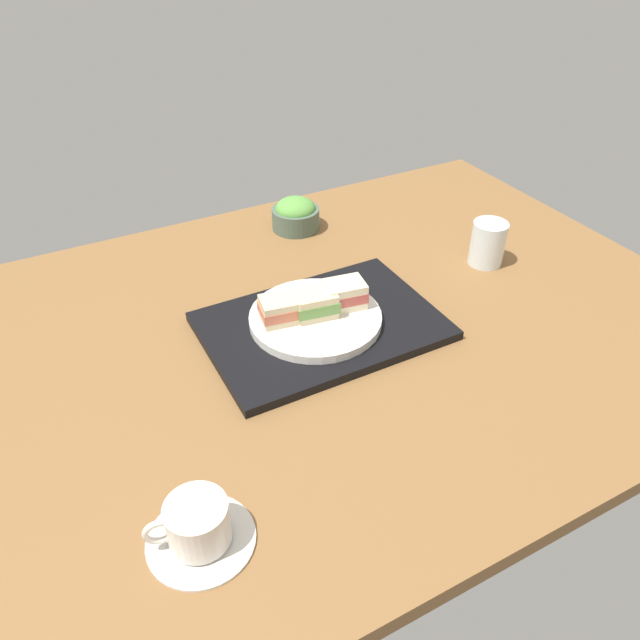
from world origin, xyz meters
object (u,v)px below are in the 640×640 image
at_px(sandwich_plate, 314,317).
at_px(salad_bowl, 296,214).
at_px(sandwich_near, 346,296).
at_px(sandwich_middle, 314,303).
at_px(sandwich_far, 281,309).
at_px(coffee_cup, 198,527).
at_px(drinking_glass, 488,243).

height_order(sandwich_plate, salad_bowl, salad_bowl).
relative_size(sandwich_plate, sandwich_near, 2.96).
relative_size(sandwich_middle, sandwich_far, 1.03).
bearing_deg(sandwich_near, coffee_cup, 38.82).
height_order(sandwich_plate, drinking_glass, drinking_glass).
height_order(sandwich_near, sandwich_middle, sandwich_near).
relative_size(sandwich_plate, sandwich_middle, 2.82).
bearing_deg(sandwich_far, sandwich_middle, 171.03).
distance_m(sandwich_far, coffee_cup, 0.42).
bearing_deg(drinking_glass, sandwich_near, 6.67).
height_order(sandwich_near, coffee_cup, sandwich_near).
distance_m(sandwich_plate, salad_bowl, 0.38).
relative_size(sandwich_plate, sandwich_far, 2.89).
height_order(coffee_cup, drinking_glass, drinking_glass).
height_order(sandwich_far, drinking_glass, drinking_glass).
bearing_deg(salad_bowl, drinking_glass, 131.22).
bearing_deg(sandwich_plate, salad_bowl, -111.24).
xyz_separation_m(sandwich_plate, salad_bowl, (-0.14, -0.35, 0.01)).
bearing_deg(sandwich_near, salad_bowl, -102.28).
xyz_separation_m(sandwich_plate, sandwich_near, (-0.06, 0.01, 0.03)).
relative_size(sandwich_near, coffee_cup, 0.59).
bearing_deg(coffee_cup, sandwich_middle, -135.61).
bearing_deg(drinking_glass, salad_bowl, -48.78).
xyz_separation_m(sandwich_plate, coffee_cup, (0.32, 0.31, 0.00)).
xyz_separation_m(sandwich_middle, sandwich_far, (0.06, -0.01, -0.00)).
xyz_separation_m(sandwich_near, drinking_glass, (-0.36, -0.04, -0.01)).
relative_size(sandwich_near, sandwich_middle, 0.95).
xyz_separation_m(sandwich_near, sandwich_middle, (0.06, -0.01, -0.00)).
height_order(sandwich_near, sandwich_far, sandwich_near).
xyz_separation_m(coffee_cup, drinking_glass, (-0.73, -0.35, 0.02)).
distance_m(salad_bowl, drinking_glass, 0.42).
xyz_separation_m(sandwich_middle, salad_bowl, (-0.14, -0.35, -0.02)).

